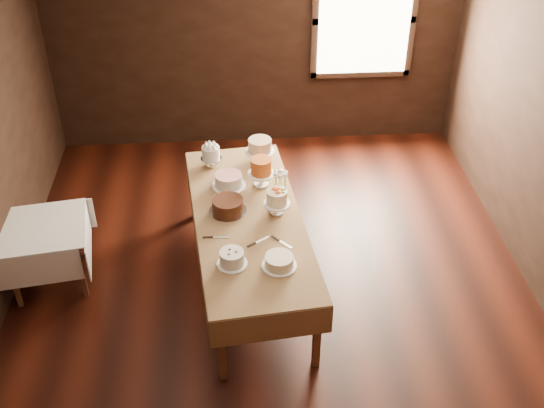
{
  "coord_description": "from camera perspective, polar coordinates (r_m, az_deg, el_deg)",
  "views": [
    {
      "loc": [
        -0.34,
        -4.59,
        4.42
      ],
      "look_at": [
        0.0,
        0.2,
        0.95
      ],
      "focal_mm": 43.55,
      "sensor_mm": 36.0,
      "label": 1
    }
  ],
  "objects": [
    {
      "name": "cake_server_d",
      "position": [
        6.36,
        0.15,
        0.87
      ],
      "size": [
        0.13,
        0.23,
        0.01
      ],
      "primitive_type": "cube",
      "rotation": [
        0.0,
        0.0,
        1.1
      ],
      "color": "silver",
      "rests_on": "display_table"
    },
    {
      "name": "cake_cream",
      "position": [
        5.51,
        0.63,
        -5.01
      ],
      "size": [
        0.34,
        0.34,
        0.1
      ],
      "color": "white",
      "rests_on": "display_table"
    },
    {
      "name": "cake_speckled",
      "position": [
        6.81,
        -1.05,
        4.58
      ],
      "size": [
        0.33,
        0.33,
        0.26
      ],
      "color": "white",
      "rests_on": "display_table"
    },
    {
      "name": "cake_meringue",
      "position": [
        6.77,
        -5.29,
        4.07
      ],
      "size": [
        0.22,
        0.22,
        0.23
      ],
      "color": "silver",
      "rests_on": "display_table"
    },
    {
      "name": "wall_back",
      "position": [
        8.18,
        -1.44,
        14.15
      ],
      "size": [
        5.0,
        0.02,
        2.8
      ],
      "primitive_type": "cube",
      "color": "black",
      "rests_on": "ground"
    },
    {
      "name": "cake_swirl",
      "position": [
        5.52,
        -3.49,
        -4.74
      ],
      "size": [
        0.26,
        0.26,
        0.13
      ],
      "color": "white",
      "rests_on": "display_table"
    },
    {
      "name": "cake_server_c",
      "position": [
        6.29,
        -3.01,
        0.35
      ],
      "size": [
        0.05,
        0.24,
        0.01
      ],
      "primitive_type": "cube",
      "rotation": [
        0.0,
        0.0,
        1.45
      ],
      "color": "silver",
      "rests_on": "display_table"
    },
    {
      "name": "cake_chocolate",
      "position": [
        6.11,
        -3.84,
        -0.18
      ],
      "size": [
        0.35,
        0.35,
        0.14
      ],
      "color": "silver",
      "rests_on": "display_table"
    },
    {
      "name": "flower_vase",
      "position": [
        6.23,
        0.73,
        0.74
      ],
      "size": [
        0.18,
        0.18,
        0.13
      ],
      "primitive_type": "imported",
      "rotation": [
        0.0,
        0.0,
        4.1
      ],
      "color": "#2D2823",
      "rests_on": "display_table"
    },
    {
      "name": "window",
      "position": [
        8.21,
        8.0,
        15.41
      ],
      "size": [
        1.1,
        0.05,
        1.3
      ],
      "primitive_type": "cube",
      "color": "#FFEABF",
      "rests_on": "wall_back"
    },
    {
      "name": "cake_server_b",
      "position": [
        5.75,
        1.17,
        -3.5
      ],
      "size": [
        0.18,
        0.19,
        0.01
      ],
      "primitive_type": "cube",
      "rotation": [
        0.0,
        0.0,
        -0.84
      ],
      "color": "silver",
      "rests_on": "display_table"
    },
    {
      "name": "cake_server_e",
      "position": [
        5.85,
        -4.38,
        -2.87
      ],
      "size": [
        0.24,
        0.03,
        0.01
      ],
      "primitive_type": "cube",
      "rotation": [
        0.0,
        0.0,
        -0.04
      ],
      "color": "silver",
      "rests_on": "display_table"
    },
    {
      "name": "display_table",
      "position": [
        6.1,
        -2.07,
        -1.6
      ],
      "size": [
        1.23,
        2.58,
        0.77
      ],
      "rotation": [
        0.0,
        0.0,
        0.1
      ],
      "color": "#4F2F1C",
      "rests_on": "ground"
    },
    {
      "name": "flower_bouquet",
      "position": [
        6.13,
        0.74,
        2.16
      ],
      "size": [
        0.14,
        0.14,
        0.2
      ],
      "primitive_type": null,
      "color": "white",
      "rests_on": "flower_vase"
    },
    {
      "name": "cake_caramel",
      "position": [
        6.43,
        -0.93,
        2.64
      ],
      "size": [
        0.27,
        0.27,
        0.31
      ],
      "color": "white",
      "rests_on": "display_table"
    },
    {
      "name": "side_table",
      "position": [
        6.55,
        -19.13,
        -2.39
      ],
      "size": [
        0.89,
        0.89,
        0.66
      ],
      "rotation": [
        0.0,
        0.0,
        0.15
      ],
      "color": "#4F2F1C",
      "rests_on": "ground"
    },
    {
      "name": "cake_server_a",
      "position": [
        5.8,
        -0.83,
        -3.09
      ],
      "size": [
        0.21,
        0.15,
        0.01
      ],
      "primitive_type": "cube",
      "rotation": [
        0.0,
        0.0,
        0.59
      ],
      "color": "silver",
      "rests_on": "display_table"
    },
    {
      "name": "cake_flowers",
      "position": [
        6.06,
        0.43,
        0.09
      ],
      "size": [
        0.25,
        0.25,
        0.26
      ],
      "color": "white",
      "rests_on": "display_table"
    },
    {
      "name": "ceiling",
      "position": [
        4.88,
        0.17,
        16.45
      ],
      "size": [
        5.0,
        6.0,
        0.01
      ],
      "primitive_type": "cube",
      "color": "beige",
      "rests_on": "wall_back"
    },
    {
      "name": "floor",
      "position": [
        6.39,
        0.13,
        -7.98
      ],
      "size": [
        5.0,
        6.0,
        0.01
      ],
      "primitive_type": "cube",
      "color": "black",
      "rests_on": "ground"
    },
    {
      "name": "cake_lattice",
      "position": [
        6.46,
        -3.77,
        1.99
      ],
      "size": [
        0.37,
        0.37,
        0.12
      ],
      "color": "white",
      "rests_on": "display_table"
    }
  ]
}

